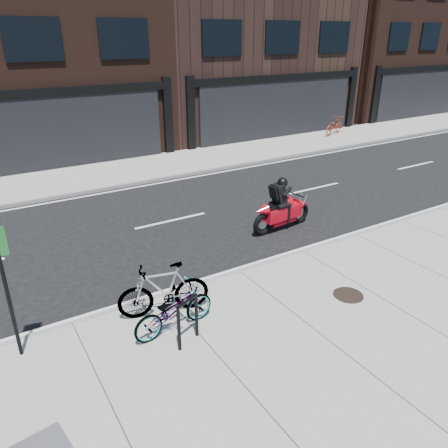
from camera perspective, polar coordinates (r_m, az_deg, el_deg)
ground at (r=12.22m, az=-2.98°, el=-2.76°), size 120.00×120.00×0.00m
sidewalk_near at (r=8.78m, az=13.41°, el=-14.84°), size 60.00×6.00×0.13m
sidewalk_far at (r=18.93m, az=-14.37°, el=6.49°), size 60.00×3.50×0.13m
building_mideast at (r=28.52m, az=0.80°, el=25.37°), size 12.00×10.00×12.50m
building_east at (r=36.35m, az=18.67°, el=24.31°), size 10.00×10.00×13.00m
bike_rack at (r=8.15m, az=-4.76°, el=-12.08°), size 0.53×0.26×0.94m
bicycle_front at (r=8.55m, az=-6.58°, el=-11.12°), size 1.77×0.79×0.90m
bicycle_rear at (r=8.98m, az=-7.90°, el=-8.49°), size 1.94×0.95×1.12m
motorcycle at (r=13.12m, az=7.92°, el=2.14°), size 2.19×0.57×1.63m
bicycle_far at (r=25.94m, az=14.14°, el=12.32°), size 1.95×1.28×0.97m
manhole_cover at (r=10.12m, az=15.92°, el=-8.91°), size 0.78×0.78×0.02m
sign_post at (r=8.20m, az=-26.70°, el=-6.87°), size 0.33×0.08×2.49m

